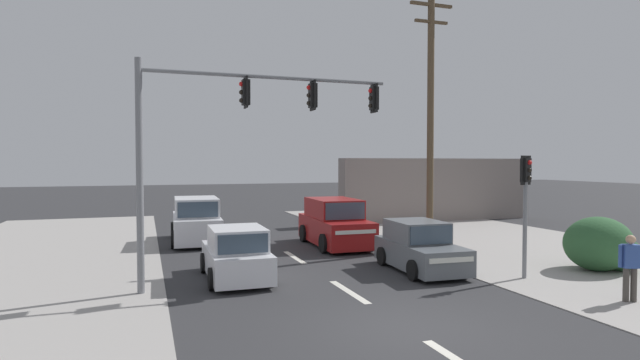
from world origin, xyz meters
TOP-DOWN VIEW (x-y plane):
  - ground_plane at (0.00, 0.00)m, footprint 140.00×140.00m
  - lane_dash_mid at (0.00, 3.00)m, footprint 0.20×2.40m
  - lane_dash_far at (0.00, 8.00)m, footprint 0.20×2.40m
  - kerb_right_verge at (9.00, 2.00)m, footprint 10.00×44.00m
  - utility_pole_midground_right at (5.46, 7.94)m, footprint 1.80×0.26m
  - traffic_signal_mast at (-2.72, 4.54)m, footprint 6.89×0.45m
  - pedestal_signal_right_kerb at (5.34, 2.65)m, footprint 0.44×0.31m
  - roadside_bush at (8.38, 2.72)m, footprint 2.22×1.91m
  - shopfront_wall_far at (11.00, 16.00)m, footprint 12.00×1.00m
  - hatchback_oncoming_mid at (3.06, 4.66)m, footprint 1.94×3.72m
  - hatchback_oncoming_near at (-2.53, 5.35)m, footprint 1.83×3.66m
  - suv_kerbside_parked at (-2.96, 12.59)m, footprint 2.22×4.61m
  - suv_receding_far at (2.24, 9.87)m, footprint 2.17×4.59m
  - pedestrian_at_kerb at (5.96, -0.16)m, footprint 0.53×0.34m

SIDE VIEW (x-z plane):
  - ground_plane at x=0.00m, z-range 0.00..0.00m
  - lane_dash_mid at x=0.00m, z-range 0.00..0.01m
  - lane_dash_far at x=0.00m, z-range 0.00..0.01m
  - kerb_right_verge at x=9.00m, z-range 0.00..0.02m
  - hatchback_oncoming_mid at x=3.06m, z-range -0.06..1.47m
  - hatchback_oncoming_near at x=-2.53m, z-range -0.06..1.47m
  - roadside_bush at x=8.38m, z-range -0.05..1.63m
  - suv_kerbside_parked at x=-2.96m, z-range -0.06..1.83m
  - suv_receding_far at x=2.24m, z-range -0.06..1.83m
  - pedestrian_at_kerb at x=5.96m, z-range 0.11..1.74m
  - shopfront_wall_far at x=11.00m, z-range 0.00..3.60m
  - pedestal_signal_right_kerb at x=5.34m, z-range 0.64..4.20m
  - traffic_signal_mast at x=-2.72m, z-range 1.35..7.35m
  - utility_pole_midground_right at x=5.46m, z-range 0.24..10.10m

